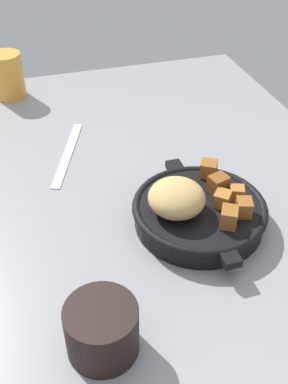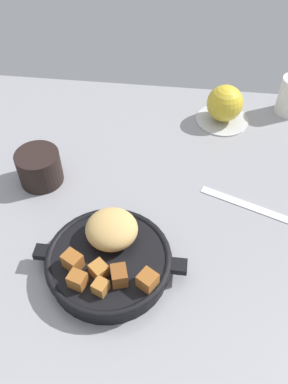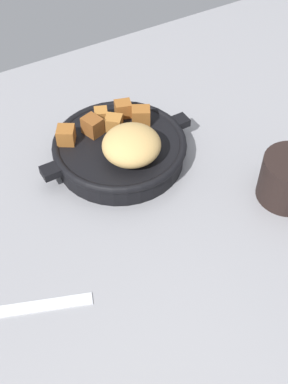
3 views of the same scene
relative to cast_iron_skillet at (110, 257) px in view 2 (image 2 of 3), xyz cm
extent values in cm
cube|color=gray|center=(-0.15, 10.89, -3.96)|extent=(118.75, 85.54, 2.40)
cylinder|color=black|center=(0.05, -0.40, -1.04)|extent=(19.20, 19.20, 3.44)
torus|color=black|center=(0.05, -0.40, 0.40)|extent=(20.01, 20.01, 1.20)
cube|color=black|center=(10.86, -0.40, 0.16)|extent=(2.64, 2.40, 1.20)
cube|color=black|center=(-10.76, -0.40, 0.16)|extent=(2.64, 2.40, 1.20)
ellipsoid|color=tan|center=(-0.26, 3.32, 3.01)|extent=(8.37, 8.20, 4.66)
cube|color=#935623|center=(6.48, -4.45, 1.93)|extent=(3.46, 3.47, 2.50)
cube|color=#A86B2D|center=(-0.91, -3.53, 1.79)|extent=(3.29, 3.27, 2.23)
cube|color=#935623|center=(-3.68, -5.64, 1.92)|extent=(3.00, 2.78, 2.47)
cube|color=#935623|center=(-5.12, -2.62, 2.06)|extent=(3.49, 3.29, 2.75)
cube|color=#A86B2D|center=(0.01, -6.22, 1.72)|extent=(2.63, 2.68, 2.08)
cube|color=brown|center=(2.26, -4.25, 2.05)|extent=(3.01, 3.30, 2.74)
cylinder|color=#B7BABF|center=(18.31, 41.42, -2.46)|extent=(11.90, 11.90, 0.60)
sphere|color=gold|center=(18.31, 41.42, 1.85)|extent=(8.03, 8.03, 8.03)
cube|color=silver|center=(24.14, 15.48, -2.58)|extent=(20.25, 8.94, 0.36)
cylinder|color=black|center=(-16.85, 18.00, 0.56)|extent=(8.33, 8.33, 6.64)
camera|label=1|loc=(-47.80, 22.33, 44.56)|focal=43.46mm
camera|label=2|loc=(9.62, -34.47, 53.76)|focal=37.67mm
camera|label=3|loc=(24.58, 48.93, 49.59)|focal=46.50mm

